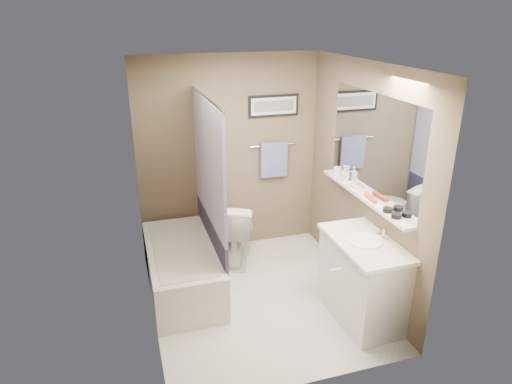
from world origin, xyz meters
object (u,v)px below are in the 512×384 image
object	(u,v)px
vanity	(362,281)
candle_bowl_near	(396,216)
candle_bowl_far	(388,210)
soap_bottle	(344,174)
bathtub	(182,268)
glass_jar	(337,171)
toilet	(236,230)
hair_brush_front	(370,197)

from	to	relation	value
vanity	candle_bowl_near	bearing A→B (deg)	-40.61
candle_bowl_far	soap_bottle	size ratio (longest dim) A/B	0.62
bathtub	vanity	bearing A→B (deg)	-32.00
glass_jar	soap_bottle	distance (m)	0.17
bathtub	toilet	world-z (taller)	toilet
glass_jar	hair_brush_front	bearing A→B (deg)	-90.00
vanity	soap_bottle	distance (m)	1.18
bathtub	candle_bowl_far	xyz separation A→B (m)	(1.79, -1.01, 0.89)
bathtub	candle_bowl_near	size ratio (longest dim) A/B	16.67
candle_bowl_near	hair_brush_front	distance (m)	0.44
bathtub	vanity	xyz separation A→B (m)	(1.60, -1.00, 0.15)
candle_bowl_near	hair_brush_front	world-z (taller)	hair_brush_front
bathtub	candle_bowl_near	distance (m)	2.30
candle_bowl_near	soap_bottle	world-z (taller)	soap_bottle
bathtub	candle_bowl_near	world-z (taller)	candle_bowl_near
vanity	hair_brush_front	size ratio (longest dim) A/B	4.09
toilet	vanity	size ratio (longest dim) A/B	0.87
candle_bowl_far	soap_bottle	distance (m)	0.86
toilet	candle_bowl_near	xyz separation A→B (m)	(1.07, -1.59, 0.75)
toilet	vanity	bearing A→B (deg)	142.43
candle_bowl_near	glass_jar	xyz separation A→B (m)	(0.00, 1.17, 0.03)
toilet	candle_bowl_far	world-z (taller)	candle_bowl_far
candle_bowl_far	hair_brush_front	size ratio (longest dim) A/B	0.41
hair_brush_front	candle_bowl_far	bearing A→B (deg)	-90.00
toilet	vanity	world-z (taller)	vanity
toilet	glass_jar	world-z (taller)	glass_jar
toilet	hair_brush_front	world-z (taller)	hair_brush_front
candle_bowl_far	vanity	bearing A→B (deg)	177.53
bathtub	hair_brush_front	xyz separation A→B (m)	(1.79, -0.70, 0.89)
bathtub	hair_brush_front	size ratio (longest dim) A/B	6.82
hair_brush_front	toilet	bearing A→B (deg)	132.92
candle_bowl_far	hair_brush_front	bearing A→B (deg)	90.00
candle_bowl_near	hair_brush_front	xyz separation A→B (m)	(0.00, 0.44, 0.00)
toilet	candle_bowl_far	size ratio (longest dim) A/B	8.66
bathtub	soap_bottle	world-z (taller)	soap_bottle
toilet	glass_jar	size ratio (longest dim) A/B	7.79
candle_bowl_near	vanity	bearing A→B (deg)	141.91
toilet	vanity	distance (m)	1.70
candle_bowl_near	candle_bowl_far	size ratio (longest dim) A/B	1.00
soap_bottle	candle_bowl_far	bearing A→B (deg)	-90.00
candle_bowl_far	soap_bottle	bearing A→B (deg)	90.00
bathtub	toilet	bearing A→B (deg)	31.93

